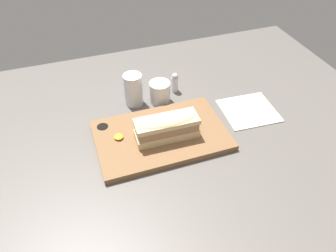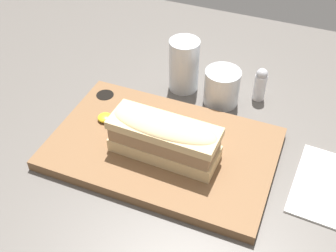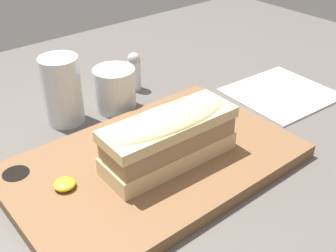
% 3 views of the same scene
% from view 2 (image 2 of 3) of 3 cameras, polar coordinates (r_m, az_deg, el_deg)
% --- Properties ---
extents(dining_table, '(1.59, 1.12, 0.02)m').
position_cam_2_polar(dining_table, '(0.77, -2.32, -3.62)').
color(dining_table, '#56514C').
rests_on(dining_table, ground).
extents(serving_board, '(0.39, 0.25, 0.02)m').
position_cam_2_polar(serving_board, '(0.75, -0.91, -3.18)').
color(serving_board, brown).
rests_on(serving_board, dining_table).
extents(sandwich, '(0.19, 0.07, 0.08)m').
position_cam_2_polar(sandwich, '(0.70, -0.51, -1.39)').
color(sandwich, '#DBBC84').
rests_on(sandwich, serving_board).
extents(mustard_dollop, '(0.03, 0.03, 0.01)m').
position_cam_2_polar(mustard_dollop, '(0.80, -8.54, 1.14)').
color(mustard_dollop, gold).
rests_on(mustard_dollop, serving_board).
extents(water_glass, '(0.06, 0.06, 0.11)m').
position_cam_2_polar(water_glass, '(0.88, 2.17, 7.82)').
color(water_glass, silver).
rests_on(water_glass, dining_table).
extents(wine_glass, '(0.07, 0.07, 0.07)m').
position_cam_2_polar(wine_glass, '(0.85, 7.27, 5.02)').
color(wine_glass, silver).
rests_on(wine_glass, dining_table).
extents(salt_shaker, '(0.02, 0.02, 0.07)m').
position_cam_2_polar(salt_shaker, '(0.87, 12.40, 5.61)').
color(salt_shaker, white).
rests_on(salt_shaker, dining_table).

